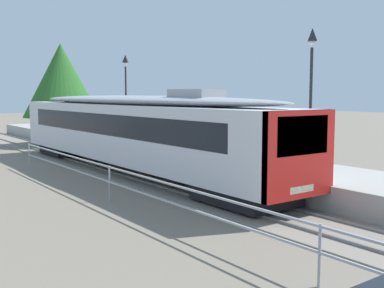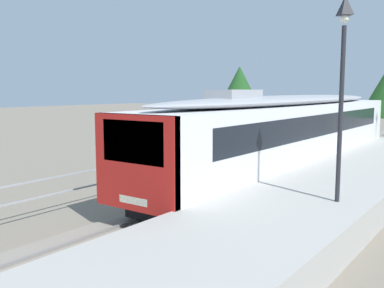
% 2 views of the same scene
% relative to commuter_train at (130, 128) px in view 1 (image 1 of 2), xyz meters
% --- Properties ---
extents(ground_plane, '(160.00, 160.00, 0.00)m').
position_rel_commuter_train_xyz_m(ground_plane, '(-3.00, -3.52, -2.15)').
color(ground_plane, slate).
extents(track_rails, '(3.20, 60.00, 0.14)m').
position_rel_commuter_train_xyz_m(track_rails, '(0.00, -3.52, -2.12)').
color(track_rails, gray).
rests_on(track_rails, ground).
extents(commuter_train, '(2.82, 20.64, 3.74)m').
position_rel_commuter_train_xyz_m(commuter_train, '(0.00, 0.00, 0.00)').
color(commuter_train, silver).
rests_on(commuter_train, track_rails).
extents(station_platform, '(3.90, 60.00, 0.90)m').
position_rel_commuter_train_xyz_m(station_platform, '(3.25, -3.52, -1.70)').
color(station_platform, '#A8A59E').
rests_on(station_platform, ground).
extents(platform_lamp_mid_platform, '(0.34, 0.34, 5.35)m').
position_rel_commuter_train_xyz_m(platform_lamp_mid_platform, '(4.29, -6.86, 2.47)').
color(platform_lamp_mid_platform, '#232328').
rests_on(platform_lamp_mid_platform, station_platform).
extents(platform_lamp_far_end, '(0.34, 0.34, 5.35)m').
position_rel_commuter_train_xyz_m(platform_lamp_far_end, '(4.29, 8.46, 2.47)').
color(platform_lamp_far_end, '#232328').
rests_on(platform_lamp_far_end, station_platform).
extents(carpark_fence, '(0.06, 36.06, 1.25)m').
position_rel_commuter_train_xyz_m(carpark_fence, '(-3.30, -13.52, -1.24)').
color(carpark_fence, '#9EA0A5').
rests_on(carpark_fence, ground).
extents(tree_behind_carpark, '(5.47, 5.47, 7.32)m').
position_rel_commuter_train_xyz_m(tree_behind_carpark, '(1.97, 13.87, 2.53)').
color(tree_behind_carpark, brown).
rests_on(tree_behind_carpark, ground).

